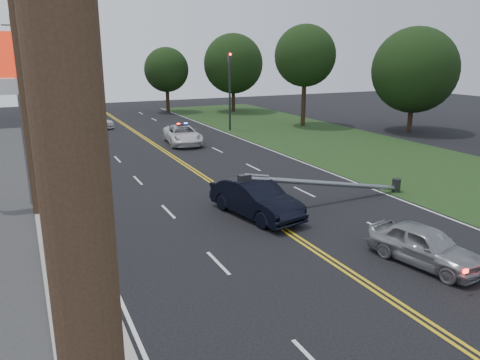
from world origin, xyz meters
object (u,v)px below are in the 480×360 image
fallen_streetlight (336,184)px  emergency_b (94,121)px  bystander_a (75,256)px  traffic_signal (230,85)px  utility_pole_far (18,77)px  bystander_c (54,225)px  bystander_b (68,237)px  bystander_d (62,201)px  crashed_sedan (256,199)px  emergency_a (183,135)px  utility_pole_mid (23,102)px  waiting_sedan (425,245)px

fallen_streetlight → emergency_b: fallen_streetlight is taller
bystander_a → emergency_b: bearing=12.5°
fallen_streetlight → emergency_b: (-7.19, 28.93, -0.26)m
traffic_signal → utility_pole_far: utility_pole_far is taller
emergency_b → bystander_c: bearing=-127.7°
utility_pole_far → bystander_b: size_ratio=5.60×
bystander_b → bystander_d: (0.21, 4.38, 0.00)m
utility_pole_far → crashed_sedan: utility_pole_far is taller
utility_pole_far → emergency_a: size_ratio=1.89×
crashed_sedan → emergency_a: crashed_sedan is taller
utility_pole_mid → emergency_a: utility_pole_mid is taller
waiting_sedan → bystander_a: size_ratio=2.62×
utility_pole_far → bystander_a: utility_pole_far is taller
waiting_sedan → bystander_b: size_ratio=2.26×
emergency_a → bystander_c: size_ratio=3.20×
emergency_b → bystander_a: bearing=-126.1°
bystander_a → bystander_c: (-0.37, 3.04, 0.06)m
utility_pole_far → bystander_c: 26.58m
utility_pole_far → waiting_sedan: utility_pole_far is taller
utility_pole_far → utility_pole_mid: bearing=-90.0°
emergency_a → emergency_b: bearing=120.4°
emergency_a → bystander_d: bystander_d is taller
utility_pole_mid → bystander_c: utility_pole_mid is taller
crashed_sedan → bystander_d: bearing=149.7°
utility_pole_far → bystander_d: size_ratio=5.57×
bystander_d → crashed_sedan: bearing=-77.6°
emergency_b → bystander_b: 31.32m
fallen_streetlight → emergency_a: (-2.05, 17.43, -0.18)m
emergency_a → bystander_c: bearing=-115.2°
crashed_sedan → bystander_b: (-8.07, -1.71, 0.20)m
utility_pole_far → bystander_c: (0.50, -26.25, -4.13)m
utility_pole_far → waiting_sedan: bearing=-70.2°
utility_pole_mid → bystander_d: utility_pole_mid is taller
bystander_c → fallen_streetlight: bearing=-102.7°
emergency_b → bystander_a: (-5.32, -32.22, 0.23)m
traffic_signal → waiting_sedan: 29.81m
utility_pole_mid → utility_pole_far: 22.00m
crashed_sedan → bystander_b: bystander_b is taller
utility_pole_mid → bystander_c: size_ratio=6.03×
traffic_signal → crashed_sedan: bearing=-111.2°
bystander_a → bystander_d: (0.15, 5.75, 0.13)m
emergency_b → bystander_c: 29.73m
utility_pole_mid → utility_pole_far: bearing=90.0°
bystander_b → fallen_streetlight: bearing=-68.9°
emergency_b → bystander_a: bystander_a is taller
utility_pole_far → emergency_b: (6.20, 2.93, -4.43)m
fallen_streetlight → emergency_a: bearing=96.7°
crashed_sedan → bystander_d: (-7.86, 2.67, 0.20)m
bystander_b → bystander_c: bearing=23.0°
traffic_signal → emergency_b: size_ratio=1.55×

